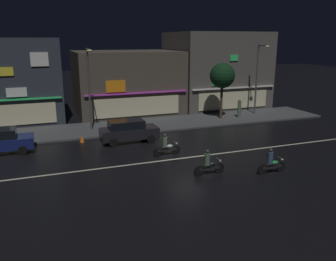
# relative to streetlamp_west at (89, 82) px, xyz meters

# --- Properties ---
(ground_plane) EXTENTS (140.00, 140.00, 0.00)m
(ground_plane) POSITION_rel_streetlamp_west_xyz_m (4.82, -8.95, -4.13)
(ground_plane) COLOR black
(lane_divider_stripe) EXTENTS (33.22, 0.16, 0.01)m
(lane_divider_stripe) POSITION_rel_streetlamp_west_xyz_m (4.82, -8.95, -4.13)
(lane_divider_stripe) COLOR beige
(lane_divider_stripe) RESTS_ON ground
(sidewalk_far) EXTENTS (34.97, 5.16, 0.14)m
(sidewalk_far) POSITION_rel_streetlamp_west_xyz_m (4.82, 0.30, -4.06)
(sidewalk_far) COLOR #424447
(sidewalk_far) RESTS_ON ground
(storefront_left_block) EXTENTS (10.13, 8.64, 8.30)m
(storefront_left_block) POSITION_rel_streetlamp_west_xyz_m (15.31, 7.12, 0.01)
(storefront_left_block) COLOR #56514C
(storefront_left_block) RESTS_ON ground
(storefront_center_block) EXTENTS (7.58, 7.05, 7.66)m
(storefront_center_block) POSITION_rel_streetlamp_west_xyz_m (-5.67, 6.32, -0.31)
(storefront_center_block) COLOR #2D333D
(storefront_center_block) RESTS_ON ground
(storefront_right_block) EXTENTS (10.48, 8.49, 6.36)m
(storefront_right_block) POSITION_rel_streetlamp_west_xyz_m (4.82, 7.05, -0.96)
(storefront_right_block) COLOR #4C443A
(storefront_right_block) RESTS_ON ground
(streetlamp_west) EXTENTS (0.44, 1.64, 6.72)m
(streetlamp_west) POSITION_rel_streetlamp_west_xyz_m (0.00, 0.00, 0.00)
(streetlamp_west) COLOR #47494C
(streetlamp_west) RESTS_ON sidewalk_far
(streetlamp_mid) EXTENTS (0.44, 1.64, 6.91)m
(streetlamp_mid) POSITION_rel_streetlamp_west_xyz_m (16.70, 0.74, 0.09)
(streetlamp_mid) COLOR #47494C
(streetlamp_mid) RESTS_ON sidewalk_far
(pedestrian_on_sidewalk) EXTENTS (0.34, 0.34, 1.84)m
(pedestrian_on_sidewalk) POSITION_rel_streetlamp_west_xyz_m (14.20, -0.12, -3.13)
(pedestrian_on_sidewalk) COLOR #4C664C
(pedestrian_on_sidewalk) RESTS_ON sidewalk_far
(street_tree) EXTENTS (2.37, 2.37, 5.28)m
(street_tree) POSITION_rel_streetlamp_west_xyz_m (12.34, 0.17, 0.07)
(street_tree) COLOR #473323
(street_tree) RESTS_ON sidewalk_far
(parked_car_trailing) EXTENTS (4.30, 1.98, 1.67)m
(parked_car_trailing) POSITION_rel_streetlamp_west_xyz_m (2.18, -4.00, -3.26)
(parked_car_trailing) COLOR black
(parked_car_trailing) RESTS_ON ground
(motorcycle_lead) EXTENTS (1.90, 0.60, 1.52)m
(motorcycle_lead) POSITION_rel_streetlamp_west_xyz_m (4.83, -12.08, -3.50)
(motorcycle_lead) COLOR black
(motorcycle_lead) RESTS_ON ground
(motorcycle_following) EXTENTS (1.90, 0.60, 1.52)m
(motorcycle_following) POSITION_rel_streetlamp_west_xyz_m (3.74, -8.03, -3.50)
(motorcycle_following) COLOR black
(motorcycle_following) RESTS_ON ground
(motorcycle_trailing_far) EXTENTS (1.90, 0.60, 1.52)m
(motorcycle_trailing_far) POSITION_rel_streetlamp_west_xyz_m (8.33, -13.13, -3.50)
(motorcycle_trailing_far) COLOR black
(motorcycle_trailing_far) RESTS_ON ground
(traffic_cone) EXTENTS (0.36, 0.36, 0.55)m
(traffic_cone) POSITION_rel_streetlamp_west_xyz_m (-1.16, -2.91, -3.86)
(traffic_cone) COLOR orange
(traffic_cone) RESTS_ON ground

